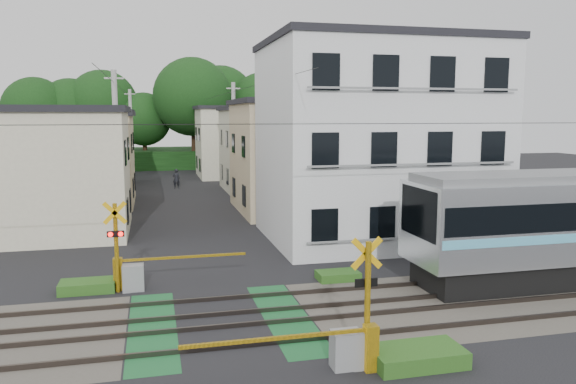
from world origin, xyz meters
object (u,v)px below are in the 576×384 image
object	(u,v)px
crossing_signal_near	(351,340)
pedestrian	(176,179)
crossing_signal_far	(130,270)
apartment_block	(375,141)

from	to	relation	value
crossing_signal_near	pedestrian	bearing A→B (deg)	94.26
crossing_signal_far	crossing_signal_near	bearing A→B (deg)	-54.71
crossing_signal_near	apartment_block	size ratio (longest dim) A/B	0.46
crossing_signal_near	apartment_block	xyz separation A→B (m)	(5.91, 13.15, 3.94)
crossing_signal_near	apartment_block	bearing A→B (deg)	65.78
crossing_signal_near	crossing_signal_far	bearing A→B (deg)	125.29
crossing_signal_near	apartment_block	distance (m)	14.95
crossing_signal_near	pedestrian	size ratio (longest dim) A/B	2.97
crossing_signal_far	apartment_block	xyz separation A→B (m)	(11.09, 5.84, 3.94)
crossing_signal_far	pedestrian	xyz separation A→B (m)	(2.66, 26.41, 0.09)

